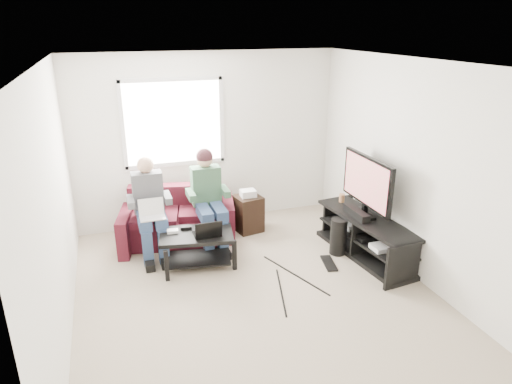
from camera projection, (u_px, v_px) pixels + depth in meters
floor at (254, 292)px, 5.35m from camera, size 4.50×4.50×0.00m
ceiling at (254, 63)px, 4.45m from camera, size 4.50×4.50×0.00m
wall_back at (208, 140)px, 6.90m from camera, size 4.50×0.00×4.50m
wall_front at (365, 302)px, 2.90m from camera, size 4.50×0.00×4.50m
wall_left at (53, 211)px, 4.31m from camera, size 0.00×4.50×4.50m
wall_right at (411, 170)px, 5.50m from camera, size 0.00×4.50×4.50m
window at (173, 123)px, 6.63m from camera, size 1.48×0.04×1.28m
sofa at (178, 221)px, 6.55m from camera, size 1.77×1.02×0.76m
person_left at (150, 204)px, 6.06m from camera, size 0.40×0.70×1.31m
person_right at (208, 192)px, 6.29m from camera, size 0.40×0.71×1.35m
laptop_silver at (152, 213)px, 5.83m from camera, size 0.37×0.30×0.24m
coffee_table at (197, 242)px, 5.82m from camera, size 1.00×0.71×0.46m
laptop_black at (207, 226)px, 5.70m from camera, size 0.35×0.26×0.24m
controller_a at (173, 231)px, 5.80m from camera, size 0.15×0.11×0.04m
controller_b at (186, 227)px, 5.90m from camera, size 0.15×0.10×0.04m
controller_c at (216, 224)px, 6.00m from camera, size 0.16×0.13×0.04m
tv_stand at (366, 239)px, 6.11m from camera, size 0.68×1.71×0.55m
tv at (367, 183)px, 5.93m from camera, size 0.12×1.10×0.81m
soundbar at (356, 213)px, 6.04m from camera, size 0.12×0.50×0.10m
drink_cup at (342, 198)px, 6.53m from camera, size 0.08×0.08×0.12m
console_white at (384, 247)px, 5.73m from camera, size 0.30×0.22×0.06m
console_grey at (355, 224)px, 6.35m from camera, size 0.34×0.26×0.08m
console_black at (369, 235)px, 6.04m from camera, size 0.38×0.30×0.07m
subwoofer at (338, 236)px, 6.16m from camera, size 0.22×0.22×0.51m
keyboard_floor at (329, 263)px, 5.97m from camera, size 0.22×0.43×0.02m
end_table at (248, 212)px, 6.85m from camera, size 0.37×0.37×0.65m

